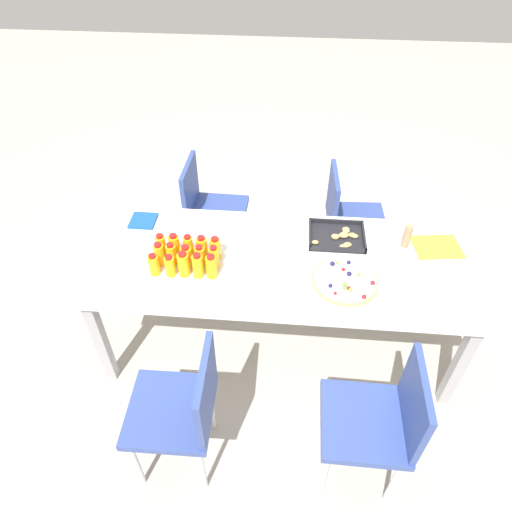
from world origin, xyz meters
name	(u,v)px	position (x,y,z in m)	size (l,w,h in m)	color
ground_plane	(277,342)	(0.00, 0.00, 0.00)	(12.00, 12.00, 0.00)	#B2A899
party_table	(280,268)	(0.00, 0.00, 0.67)	(2.14, 0.82, 0.74)	silver
chair_far_right	(347,215)	(0.44, 0.74, 0.50)	(0.42, 0.42, 0.83)	#33478C
chair_far_left	(208,206)	(-0.54, 0.77, 0.50)	(0.41, 0.41, 0.83)	#33478C
chair_near_right	(381,418)	(0.50, -0.76, 0.50)	(0.41, 0.41, 0.83)	#33478C
chair_near_left	(184,406)	(-0.41, -0.77, 0.50)	(0.40, 0.40, 0.83)	#33478C
juice_bottle_0	(154,265)	(-0.66, -0.16, 0.80)	(0.06, 0.06, 0.13)	#F9AE14
juice_bottle_1	(170,266)	(-0.57, -0.16, 0.80)	(0.05, 0.05, 0.13)	#F9AD14
juice_bottle_2	(184,264)	(-0.50, -0.15, 0.81)	(0.06, 0.06, 0.15)	#FAAF14
juice_bottle_3	(198,266)	(-0.42, -0.16, 0.81)	(0.06, 0.06, 0.15)	#F9AE14
juice_bottle_4	(211,267)	(-0.35, -0.15, 0.81)	(0.06, 0.06, 0.14)	#FAAB14
juice_bottle_5	(159,254)	(-0.64, -0.08, 0.81)	(0.06, 0.06, 0.14)	#FAAB14
juice_bottle_6	(172,255)	(-0.58, -0.08, 0.81)	(0.05, 0.05, 0.14)	#F9AD14
juice_bottle_7	(186,256)	(-0.50, -0.08, 0.80)	(0.06, 0.06, 0.13)	#FAAC14
juice_bottle_8	(200,256)	(-0.43, -0.08, 0.80)	(0.06, 0.06, 0.13)	#F9AB14
juice_bottle_9	(214,258)	(-0.35, -0.08, 0.81)	(0.05, 0.05, 0.14)	#FAAB14
juice_bottle_10	(161,245)	(-0.65, -0.01, 0.81)	(0.06, 0.06, 0.14)	#F9AB14
juice_bottle_11	(174,245)	(-0.58, -0.01, 0.81)	(0.06, 0.06, 0.14)	#FAAD14
juice_bottle_12	(188,246)	(-0.50, 0.00, 0.80)	(0.05, 0.05, 0.14)	#F9AD14
juice_bottle_13	(202,247)	(-0.43, 0.00, 0.80)	(0.06, 0.06, 0.13)	#FAAD14
juice_bottle_14	(215,248)	(-0.36, -0.01, 0.80)	(0.06, 0.06, 0.14)	#FAAC14
fruit_pizza	(345,280)	(0.34, -0.14, 0.75)	(0.35, 0.35, 0.05)	tan
snack_tray	(338,237)	(0.32, 0.21, 0.75)	(0.32, 0.26, 0.04)	black
plate_stack	(268,270)	(-0.06, -0.10, 0.76)	(0.19, 0.19, 0.03)	silver
napkin_stack	(143,221)	(-0.83, 0.26, 0.75)	(0.15, 0.15, 0.01)	#194CA5
cardboard_tube	(407,236)	(0.69, 0.17, 0.81)	(0.04, 0.04, 0.14)	#9E7A56
paper_folder	(437,247)	(0.87, 0.18, 0.74)	(0.26, 0.20, 0.01)	yellow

